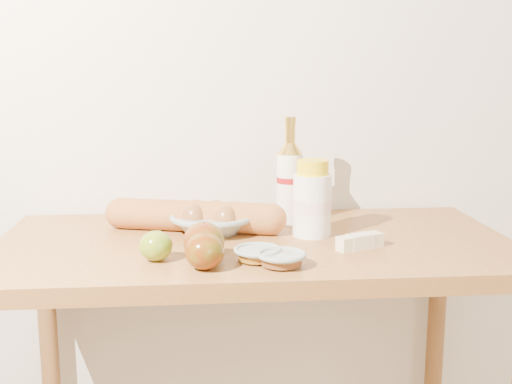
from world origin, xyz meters
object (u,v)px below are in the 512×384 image
cream_bottle (312,201)px  baguette (194,216)px  bourbon_bottle (290,180)px  egg_bowl (213,220)px  table (255,290)px

cream_bottle → baguette: 0.29m
bourbon_bottle → baguette: 0.26m
bourbon_bottle → cream_bottle: size_ratio=1.51×
egg_bowl → baguette: baguette is taller
cream_bottle → baguette: (-0.28, 0.06, -0.05)m
table → cream_bottle: size_ratio=6.57×
cream_bottle → egg_bowl: 0.25m
bourbon_bottle → baguette: bearing=-161.7°
table → bourbon_bottle: bearing=56.6°
bourbon_bottle → baguette: (-0.24, -0.07, -0.07)m
egg_bowl → bourbon_bottle: bearing=21.5°
table → cream_bottle: 0.25m
cream_bottle → bourbon_bottle: bearing=109.7°
table → cream_bottle: cream_bottle is taller
table → bourbon_bottle: size_ratio=4.37×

